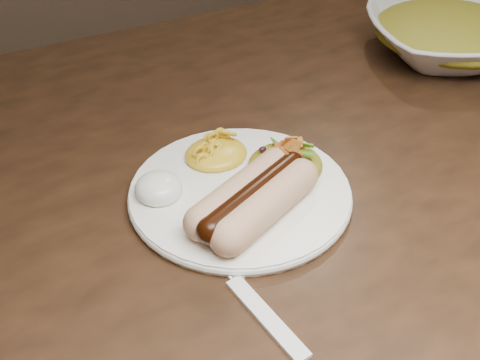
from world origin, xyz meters
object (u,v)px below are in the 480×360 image
table (237,236)px  serving_bowl (449,38)px  fork (266,317)px  plate (240,192)px

table → serving_bowl: bearing=14.1°
fork → serving_bowl: 0.58m
plate → serving_bowl: serving_bowl is taller
plate → serving_bowl: (0.44, 0.14, 0.02)m
plate → serving_bowl: size_ratio=0.96×
table → plate: size_ratio=6.92×
plate → table: bearing=66.7°
table → fork: (-0.08, -0.19, 0.09)m
table → plate: plate is taller
table → plate: bearing=-113.3°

